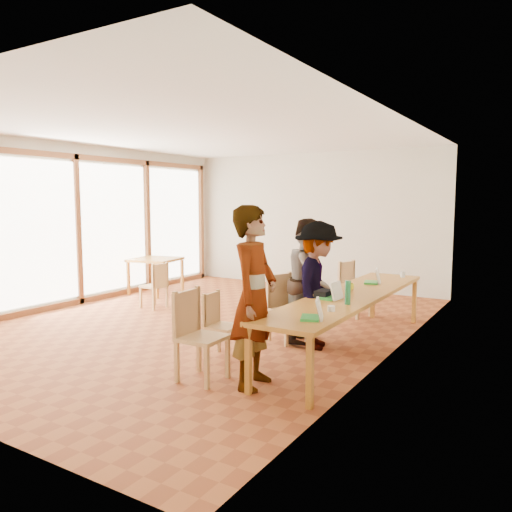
% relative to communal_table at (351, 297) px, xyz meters
% --- Properties ---
extents(ground, '(8.00, 8.00, 0.00)m').
position_rel_communal_table_xyz_m(ground, '(-2.50, 0.17, -0.70)').
color(ground, '#9F5126').
rests_on(ground, ground).
extents(wall_back, '(6.00, 0.10, 3.00)m').
position_rel_communal_table_xyz_m(wall_back, '(-2.50, 4.17, 0.80)').
color(wall_back, beige).
rests_on(wall_back, ground).
extents(wall_right, '(0.10, 8.00, 3.00)m').
position_rel_communal_table_xyz_m(wall_right, '(0.50, 0.17, 0.80)').
color(wall_right, beige).
rests_on(wall_right, ground).
extents(window_wall, '(0.10, 8.00, 3.00)m').
position_rel_communal_table_xyz_m(window_wall, '(-5.46, 0.17, 0.80)').
color(window_wall, white).
rests_on(window_wall, ground).
extents(ceiling, '(6.00, 8.00, 0.04)m').
position_rel_communal_table_xyz_m(ceiling, '(-2.50, 0.17, 2.32)').
color(ceiling, white).
rests_on(ceiling, wall_back).
extents(communal_table, '(0.80, 4.00, 0.75)m').
position_rel_communal_table_xyz_m(communal_table, '(0.00, 0.00, 0.00)').
color(communal_table, '#BD7E2A').
rests_on(communal_table, ground).
extents(side_table, '(0.90, 0.90, 0.75)m').
position_rel_communal_table_xyz_m(side_table, '(-4.90, 1.65, -0.03)').
color(side_table, '#BD7E2A').
rests_on(side_table, ground).
extents(chair_near, '(0.47, 0.47, 0.52)m').
position_rel_communal_table_xyz_m(chair_near, '(-1.09, -1.86, -0.10)').
color(chair_near, tan).
rests_on(chair_near, ground).
extents(chair_mid, '(0.40, 0.40, 0.43)m').
position_rel_communal_table_xyz_m(chair_mid, '(-1.34, -1.09, -0.21)').
color(chair_mid, tan).
rests_on(chair_mid, ground).
extents(chair_far, '(0.57, 0.57, 0.50)m').
position_rel_communal_table_xyz_m(chair_far, '(-0.98, -0.00, -0.13)').
color(chair_far, tan).
rests_on(chair_far, ground).
extents(chair_empty, '(0.53, 0.53, 0.49)m').
position_rel_communal_table_xyz_m(chair_empty, '(-0.73, 1.93, -0.14)').
color(chair_empty, tan).
rests_on(chair_empty, ground).
extents(chair_spare, '(0.41, 0.41, 0.44)m').
position_rel_communal_table_xyz_m(chair_spare, '(-3.91, 0.61, -0.20)').
color(chair_spare, tan).
rests_on(chair_spare, ground).
extents(person_near, '(0.56, 0.76, 1.91)m').
position_rel_communal_table_xyz_m(person_near, '(-0.42, -1.70, 0.25)').
color(person_near, gray).
rests_on(person_near, ground).
extents(person_mid, '(0.76, 0.92, 1.71)m').
position_rel_communal_table_xyz_m(person_mid, '(-0.64, 0.13, 0.15)').
color(person_mid, gray).
rests_on(person_mid, ground).
extents(person_far, '(0.88, 1.21, 1.68)m').
position_rel_communal_table_xyz_m(person_far, '(-0.42, -0.09, 0.14)').
color(person_far, gray).
rests_on(person_far, ground).
extents(laptop_near, '(0.30, 0.31, 0.22)m').
position_rel_communal_table_xyz_m(laptop_near, '(0.18, -1.50, 0.11)').
color(laptop_near, green).
rests_on(laptop_near, communal_table).
extents(laptop_mid, '(0.24, 0.28, 0.22)m').
position_rel_communal_table_xyz_m(laptop_mid, '(-0.06, -0.45, 0.11)').
color(laptop_mid, green).
rests_on(laptop_mid, communal_table).
extents(laptop_far, '(0.29, 0.31, 0.22)m').
position_rel_communal_table_xyz_m(laptop_far, '(0.00, 0.95, 0.11)').
color(laptop_far, green).
rests_on(laptop_far, communal_table).
extents(yellow_mug, '(0.16, 0.16, 0.09)m').
position_rel_communal_table_xyz_m(yellow_mug, '(-0.11, 0.23, 0.09)').
color(yellow_mug, yellow).
rests_on(yellow_mug, communal_table).
extents(green_bottle, '(0.07, 0.07, 0.28)m').
position_rel_communal_table_xyz_m(green_bottle, '(0.20, -0.64, 0.19)').
color(green_bottle, '#1A6C3E').
rests_on(green_bottle, communal_table).
extents(clear_glass, '(0.07, 0.07, 0.09)m').
position_rel_communal_table_xyz_m(clear_glass, '(0.19, 1.75, 0.09)').
color(clear_glass, silver).
rests_on(clear_glass, communal_table).
extents(condiment_cup, '(0.08, 0.08, 0.06)m').
position_rel_communal_table_xyz_m(condiment_cup, '(0.18, -1.07, 0.08)').
color(condiment_cup, white).
rests_on(condiment_cup, communal_table).
extents(pink_phone, '(0.05, 0.10, 0.01)m').
position_rel_communal_table_xyz_m(pink_phone, '(0.05, -0.26, 0.05)').
color(pink_phone, '#EA3A4B').
rests_on(pink_phone, communal_table).
extents(black_pouch, '(0.16, 0.26, 0.09)m').
position_rel_communal_table_xyz_m(black_pouch, '(-0.21, -0.39, 0.09)').
color(black_pouch, black).
rests_on(black_pouch, communal_table).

